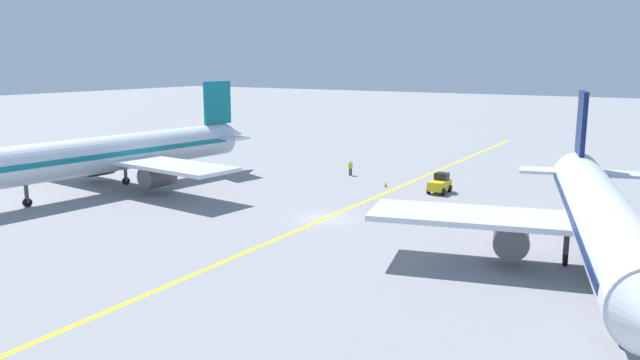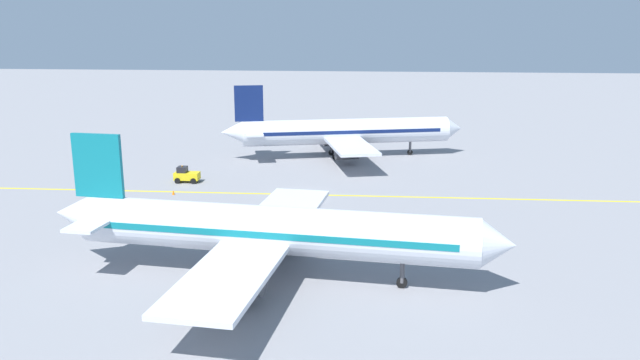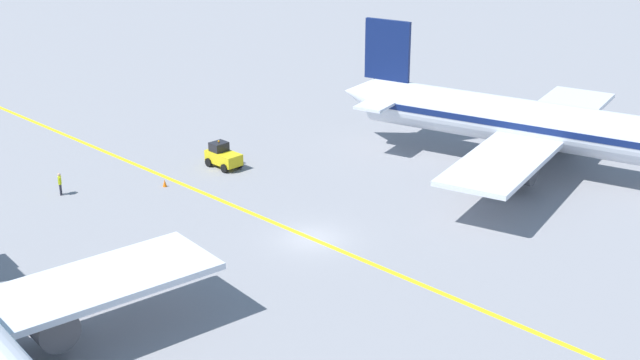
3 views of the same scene
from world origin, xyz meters
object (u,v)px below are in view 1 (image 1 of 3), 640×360
Objects in this scene: airplane_adjacent_stand at (121,153)px; ground_crew_worker at (350,168)px; traffic_cone_mid_apron at (386,184)px; traffic_cone_near_nose at (138,175)px; baggage_tug_white at (440,184)px; airplane_at_gate at (600,217)px.

airplane_adjacent_stand is 21.16× the size of ground_crew_worker.
ground_crew_worker is at bearing -31.69° from traffic_cone_mid_apron.
baggage_tug_white is at bearing -162.26° from traffic_cone_near_nose.
airplane_adjacent_stand is 25.13m from ground_crew_worker.
baggage_tug_white is (-28.33, -15.43, -2.81)m from airplane_adjacent_stand.
baggage_tug_white reaches higher than ground_crew_worker.
airplane_adjacent_stand is (45.36, -2.75, 0.00)m from airplane_at_gate.
airplane_adjacent_stand reaches higher than baggage_tug_white.
traffic_cone_mid_apron is at bearing -159.22° from traffic_cone_near_nose.
traffic_cone_mid_apron is at bearing 3.04° from baggage_tug_white.
airplane_at_gate reaches higher than traffic_cone_near_nose.
airplane_adjacent_stand is 11.75× the size of baggage_tug_white.
traffic_cone_mid_apron is (5.81, 0.31, -0.63)m from baggage_tug_white.
baggage_tug_white is at bearing 163.39° from ground_crew_worker.
traffic_cone_near_nose is (3.53, -5.23, -3.43)m from airplane_adjacent_stand.
airplane_adjacent_stand is at bearing -3.47° from airplane_at_gate.
traffic_cone_near_nose is 1.00× the size of traffic_cone_mid_apron.
ground_crew_worker is at bearing -16.61° from baggage_tug_white.
traffic_cone_mid_apron is at bearing 148.31° from ground_crew_worker.
airplane_adjacent_stand is at bearing 49.76° from ground_crew_worker.
airplane_adjacent_stand is 64.63× the size of traffic_cone_near_nose.
airplane_at_gate is 25.07m from baggage_tug_white.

